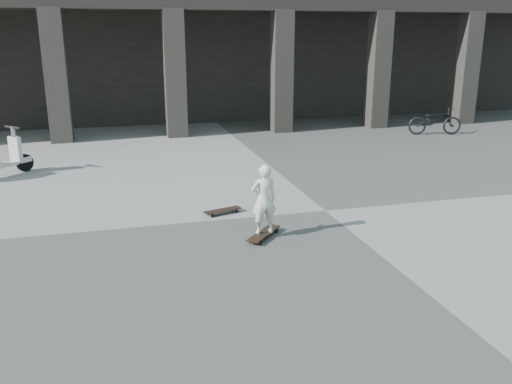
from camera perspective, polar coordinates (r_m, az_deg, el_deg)
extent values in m
plane|color=#4C4C4A|center=(10.46, 7.31, -1.96)|extent=(90.00, 90.00, 0.00)
cube|color=black|center=(23.48, -5.82, 15.70)|extent=(28.00, 6.00, 6.00)
cube|color=black|center=(19.17, -3.65, 19.18)|extent=(28.00, 2.80, 0.50)
cube|color=#2A2723|center=(17.78, -20.29, 11.34)|extent=(0.65, 0.65, 4.00)
cube|color=#2A2723|center=(17.83, -8.56, 12.16)|extent=(0.65, 0.65, 4.00)
cube|color=#2A2723|center=(18.58, 2.70, 12.49)|extent=(0.65, 0.65, 4.00)
cube|color=#2A2723|center=(19.95, 12.76, 12.39)|extent=(0.65, 0.65, 4.00)
cube|color=#2A2723|center=(21.83, 21.30, 12.01)|extent=(0.65, 0.65, 4.00)
cube|color=black|center=(9.02, 0.82, -4.35)|extent=(0.74, 0.79, 0.02)
cube|color=#B2B2B7|center=(9.29, 1.67, -3.96)|extent=(0.17, 0.16, 0.03)
cube|color=#B2B2B7|center=(8.77, -0.07, -5.22)|extent=(0.17, 0.16, 0.03)
cylinder|color=black|center=(9.33, 1.15, -3.93)|extent=(0.06, 0.07, 0.07)
cylinder|color=black|center=(9.26, 2.18, -4.11)|extent=(0.06, 0.07, 0.07)
cylinder|color=black|center=(8.81, -0.61, -5.18)|extent=(0.06, 0.07, 0.07)
cylinder|color=black|center=(8.74, 0.47, -5.38)|extent=(0.06, 0.07, 0.07)
cube|color=black|center=(10.19, -3.54, -1.91)|extent=(0.75, 0.38, 0.02)
cube|color=#B2B2B7|center=(10.31, -2.28, -1.87)|extent=(0.09, 0.17, 0.03)
cube|color=#B2B2B7|center=(10.09, -4.81, -2.34)|extent=(0.09, 0.17, 0.03)
cylinder|color=black|center=(10.38, -2.50, -1.80)|extent=(0.07, 0.04, 0.06)
cylinder|color=black|center=(10.25, -2.06, -2.04)|extent=(0.07, 0.04, 0.06)
cylinder|color=black|center=(10.16, -5.02, -2.26)|extent=(0.07, 0.04, 0.06)
cylinder|color=black|center=(10.02, -4.60, -2.52)|extent=(0.07, 0.04, 0.06)
imported|color=silver|center=(8.82, 0.84, -0.77)|extent=(0.44, 0.30, 1.16)
cylinder|color=black|center=(14.44, -23.15, 2.85)|extent=(0.38, 0.37, 0.43)
cube|color=beige|center=(14.11, -25.04, 2.60)|extent=(0.65, 0.64, 0.07)
cube|color=beige|center=(14.25, -24.00, 4.12)|extent=(0.33, 0.33, 0.62)
cube|color=beige|center=(14.42, -23.19, 3.18)|extent=(0.33, 0.33, 0.13)
cylinder|color=#B2B2B7|center=(14.18, -24.19, 5.67)|extent=(0.14, 0.14, 0.32)
cylinder|color=black|center=(14.16, -24.25, 6.22)|extent=(0.41, 0.43, 0.06)
sphere|color=white|center=(14.24, -23.92, 5.21)|extent=(0.13, 0.13, 0.13)
imported|color=black|center=(19.08, 18.31, 7.13)|extent=(1.85, 1.02, 0.92)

